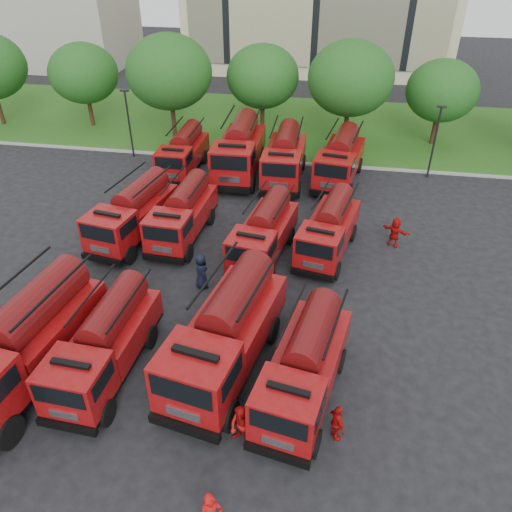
{
  "coord_description": "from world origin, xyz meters",
  "views": [
    {
      "loc": [
        5.38,
        -16.97,
        15.39
      ],
      "look_at": [
        2.06,
        2.67,
        1.8
      ],
      "focal_mm": 35.0,
      "sensor_mm": 36.0,
      "label": 1
    }
  ],
  "objects_px": {
    "fire_truck_4": "(133,213)",
    "fire_truck_8": "(183,152)",
    "firefighter_3": "(311,327)",
    "fire_truck_7": "(329,229)",
    "fire_truck_1": "(105,343)",
    "firefighter_4": "(202,287)",
    "fire_truck_0": "(23,343)",
    "fire_truck_11": "(340,159)",
    "firefighter_2": "(335,438)",
    "fire_truck_5": "(183,214)",
    "fire_truck_6": "(264,232)",
    "fire_truck_10": "(285,157)",
    "fire_truck_3": "(305,366)",
    "firefighter_1": "(242,444)",
    "fire_truck_9": "(239,149)",
    "fire_truck_2": "(226,332)",
    "firefighter_5": "(392,245)"
  },
  "relations": [
    {
      "from": "fire_truck_0",
      "to": "firefighter_5",
      "type": "distance_m",
      "value": 19.36
    },
    {
      "from": "fire_truck_10",
      "to": "firefighter_4",
      "type": "bearing_deg",
      "value": -101.7
    },
    {
      "from": "firefighter_3",
      "to": "fire_truck_5",
      "type": "bearing_deg",
      "value": -58.18
    },
    {
      "from": "fire_truck_9",
      "to": "fire_truck_10",
      "type": "height_order",
      "value": "fire_truck_9"
    },
    {
      "from": "fire_truck_0",
      "to": "fire_truck_4",
      "type": "relative_size",
      "value": 1.16
    },
    {
      "from": "fire_truck_2",
      "to": "fire_truck_11",
      "type": "relative_size",
      "value": 1.1
    },
    {
      "from": "fire_truck_2",
      "to": "fire_truck_3",
      "type": "bearing_deg",
      "value": -6.78
    },
    {
      "from": "fire_truck_10",
      "to": "firefighter_5",
      "type": "distance_m",
      "value": 10.52
    },
    {
      "from": "fire_truck_0",
      "to": "fire_truck_11",
      "type": "distance_m",
      "value": 23.31
    },
    {
      "from": "fire_truck_11",
      "to": "fire_truck_8",
      "type": "bearing_deg",
      "value": -169.25
    },
    {
      "from": "fire_truck_7",
      "to": "fire_truck_10",
      "type": "bearing_deg",
      "value": 123.22
    },
    {
      "from": "fire_truck_5",
      "to": "firefighter_4",
      "type": "xyz_separation_m",
      "value": [
        2.23,
        -4.52,
        -1.49
      ]
    },
    {
      "from": "fire_truck_0",
      "to": "fire_truck_7",
      "type": "relative_size",
      "value": 1.24
    },
    {
      "from": "fire_truck_1",
      "to": "fire_truck_3",
      "type": "xyz_separation_m",
      "value": [
        7.85,
        0.1,
        0.01
      ]
    },
    {
      "from": "fire_truck_3",
      "to": "fire_truck_5",
      "type": "bearing_deg",
      "value": 137.25
    },
    {
      "from": "fire_truck_10",
      "to": "firefighter_2",
      "type": "xyz_separation_m",
      "value": [
        4.38,
        -20.78,
        -1.67
      ]
    },
    {
      "from": "fire_truck_2",
      "to": "fire_truck_4",
      "type": "distance_m",
      "value": 11.54
    },
    {
      "from": "fire_truck_6",
      "to": "fire_truck_10",
      "type": "relative_size",
      "value": 0.92
    },
    {
      "from": "fire_truck_9",
      "to": "fire_truck_8",
      "type": "bearing_deg",
      "value": -176.2
    },
    {
      "from": "firefighter_4",
      "to": "firefighter_2",
      "type": "bearing_deg",
      "value": -174.31
    },
    {
      "from": "fire_truck_1",
      "to": "firefighter_5",
      "type": "distance_m",
      "value": 16.62
    },
    {
      "from": "fire_truck_10",
      "to": "firefighter_2",
      "type": "distance_m",
      "value": 21.3
    },
    {
      "from": "fire_truck_1",
      "to": "fire_truck_4",
      "type": "height_order",
      "value": "fire_truck_4"
    },
    {
      "from": "fire_truck_8",
      "to": "fire_truck_0",
      "type": "bearing_deg",
      "value": -91.1
    },
    {
      "from": "fire_truck_5",
      "to": "firefighter_4",
      "type": "height_order",
      "value": "fire_truck_5"
    },
    {
      "from": "firefighter_3",
      "to": "fire_truck_7",
      "type": "bearing_deg",
      "value": -111.79
    },
    {
      "from": "fire_truck_9",
      "to": "fire_truck_11",
      "type": "height_order",
      "value": "fire_truck_9"
    },
    {
      "from": "fire_truck_1",
      "to": "fire_truck_6",
      "type": "distance_m",
      "value": 10.5
    },
    {
      "from": "fire_truck_3",
      "to": "firefighter_1",
      "type": "relative_size",
      "value": 3.7
    },
    {
      "from": "fire_truck_0",
      "to": "fire_truck_8",
      "type": "distance_m",
      "value": 19.92
    },
    {
      "from": "fire_truck_6",
      "to": "fire_truck_8",
      "type": "bearing_deg",
      "value": 135.58
    },
    {
      "from": "fire_truck_1",
      "to": "firefighter_4",
      "type": "bearing_deg",
      "value": 72.34
    },
    {
      "from": "firefighter_2",
      "to": "fire_truck_6",
      "type": "bearing_deg",
      "value": -8.11
    },
    {
      "from": "firefighter_2",
      "to": "fire_truck_0",
      "type": "bearing_deg",
      "value": 56.27
    },
    {
      "from": "fire_truck_4",
      "to": "fire_truck_8",
      "type": "relative_size",
      "value": 1.1
    },
    {
      "from": "firefighter_3",
      "to": "fire_truck_3",
      "type": "bearing_deg",
      "value": 70.86
    },
    {
      "from": "fire_truck_3",
      "to": "fire_truck_4",
      "type": "xyz_separation_m",
      "value": [
        -10.54,
        9.91,
        0.05
      ]
    },
    {
      "from": "fire_truck_9",
      "to": "firefighter_2",
      "type": "xyz_separation_m",
      "value": [
        7.62,
        -21.19,
        -1.83
      ]
    },
    {
      "from": "fire_truck_5",
      "to": "firefighter_3",
      "type": "distance_m",
      "value": 10.35
    },
    {
      "from": "fire_truck_2",
      "to": "firefighter_3",
      "type": "height_order",
      "value": "fire_truck_2"
    },
    {
      "from": "fire_truck_7",
      "to": "firefighter_1",
      "type": "relative_size",
      "value": 3.57
    },
    {
      "from": "firefighter_1",
      "to": "fire_truck_2",
      "type": "bearing_deg",
      "value": 142.52
    },
    {
      "from": "fire_truck_8",
      "to": "firefighter_2",
      "type": "relative_size",
      "value": 3.98
    },
    {
      "from": "fire_truck_2",
      "to": "firefighter_3",
      "type": "distance_m",
      "value": 4.68
    },
    {
      "from": "fire_truck_6",
      "to": "fire_truck_1",
      "type": "bearing_deg",
      "value": -108.98
    },
    {
      "from": "fire_truck_0",
      "to": "fire_truck_11",
      "type": "bearing_deg",
      "value": 68.05
    },
    {
      "from": "fire_truck_4",
      "to": "fire_truck_1",
      "type": "bearing_deg",
      "value": -64.89
    },
    {
      "from": "fire_truck_1",
      "to": "fire_truck_7",
      "type": "xyz_separation_m",
      "value": [
        8.29,
        10.3,
        -0.04
      ]
    },
    {
      "from": "fire_truck_1",
      "to": "fire_truck_11",
      "type": "height_order",
      "value": "fire_truck_11"
    },
    {
      "from": "fire_truck_8",
      "to": "firefighter_4",
      "type": "height_order",
      "value": "fire_truck_8"
    }
  ]
}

